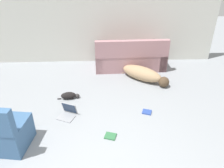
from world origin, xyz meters
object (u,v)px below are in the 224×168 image
Objects in this scene: dog at (144,74)px; side_chair at (8,133)px; cat at (69,96)px; book_green at (110,136)px; couch at (130,58)px; laptop_open at (68,112)px; book_blue at (147,112)px.

dog is 3.30m from side_chair.
cat is 2.12× the size of book_green.
dog is at bearing 108.05° from couch.
couch is at bearing 79.15° from laptop_open.
cat is 1.70m from book_blue.
cat is 1.20× the size of laptop_open.
laptop_open is at bearing 141.89° from book_green.
book_blue is (0.74, 0.65, 0.00)m from book_green.
couch is 2.81m from book_green.
laptop_open is at bearing 53.86° from couch.
side_chair is at bearing -124.46° from cat.
book_blue is at bearing 41.24° from book_green.
couch is at bearing 149.03° from dog.
dog is (0.26, -0.72, -0.13)m from couch.
side_chair is (-0.75, -1.39, 0.23)m from cat.
book_blue is (-0.15, -1.34, -0.15)m from dog.
dog is 2.18m from laptop_open.
dog is 3.21× the size of laptop_open.
side_chair is (-2.34, -0.82, 0.29)m from book_blue.
dog is 5.92× the size of book_blue.
book_blue is (1.54, 0.03, -0.07)m from laptop_open.
book_blue is 2.50m from side_chair.
laptop_open is 0.45× the size of side_chair.
dog is at bearing 62.50° from laptop_open.
side_chair is at bearing -99.85° from dog.
book_green is (-0.63, -2.72, -0.28)m from couch.
laptop_open is (-1.43, -2.09, -0.21)m from couch.
book_green is 1.04× the size of book_blue.
cat is at bearing 43.49° from couch.
couch is 2.54m from laptop_open.
side_chair is at bearing -174.01° from book_green.
book_green is 1.63m from side_chair.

